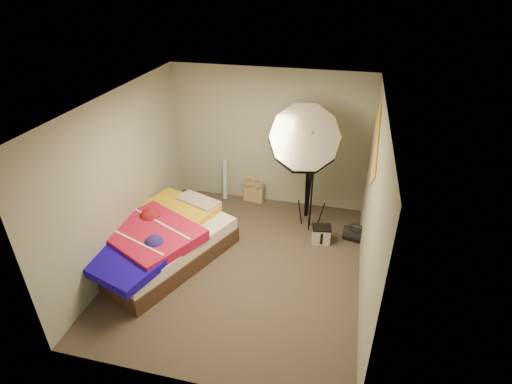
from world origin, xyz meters
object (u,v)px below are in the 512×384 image
(wrapping_roll, at_px, (225,179))
(camera_tripod, at_px, (309,176))
(duffel_bag, at_px, (355,234))
(camera_case, at_px, (321,235))
(photo_umbrella, at_px, (304,139))
(tote_bag, at_px, (254,192))
(bed, at_px, (159,240))

(wrapping_roll, height_order, camera_tripod, camera_tripod)
(wrapping_roll, relative_size, duffel_bag, 2.13)
(camera_case, xyz_separation_m, photo_umbrella, (-0.40, 0.27, 1.52))
(tote_bag, relative_size, camera_tripod, 0.27)
(tote_bag, xyz_separation_m, camera_case, (1.37, -1.03, -0.05))
(camera_tripod, bearing_deg, bed, -140.31)
(camera_tripod, bearing_deg, wrapping_roll, 169.46)
(tote_bag, bearing_deg, camera_case, -26.83)
(camera_case, relative_size, photo_umbrella, 0.12)
(tote_bag, bearing_deg, duffel_bag, -13.61)
(wrapping_roll, distance_m, camera_tripod, 1.68)
(tote_bag, bearing_deg, photo_umbrella, -28.05)
(photo_umbrella, bearing_deg, duffel_bag, -4.56)
(camera_case, relative_size, bed, 0.11)
(camera_case, bearing_deg, bed, -167.31)
(camera_case, relative_size, camera_tripod, 0.20)
(wrapping_roll, relative_size, photo_umbrella, 0.34)
(tote_bag, xyz_separation_m, duffel_bag, (1.90, -0.84, -0.08))
(duffel_bag, xyz_separation_m, camera_tripod, (-0.86, 0.55, 0.69))
(bed, height_order, photo_umbrella, photo_umbrella)
(wrapping_roll, height_order, duffel_bag, wrapping_roll)
(photo_umbrella, xyz_separation_m, camera_tripod, (0.06, 0.48, -0.85))
(wrapping_roll, xyz_separation_m, duffel_bag, (2.47, -0.85, -0.28))
(photo_umbrella, bearing_deg, bed, -148.43)
(photo_umbrella, distance_m, camera_tripod, 0.98)
(wrapping_roll, relative_size, camera_tripod, 0.55)
(camera_case, bearing_deg, duffel_bag, 11.10)
(bed, bearing_deg, camera_case, 21.70)
(photo_umbrella, bearing_deg, wrapping_roll, 153.25)
(wrapping_roll, height_order, camera_case, wrapping_roll)
(photo_umbrella, bearing_deg, camera_case, -33.94)
(wrapping_roll, distance_m, duffel_bag, 2.63)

